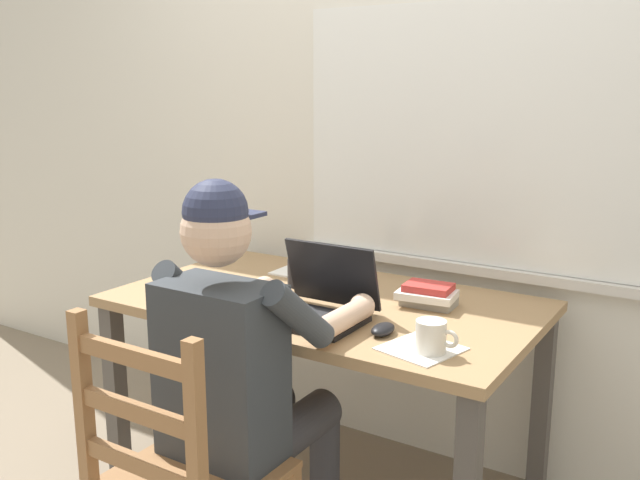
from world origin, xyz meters
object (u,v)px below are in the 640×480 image
at_px(computer_mouse, 383,329).
at_px(book_stack_main, 428,295).
at_px(laptop, 318,301).
at_px(desk, 325,323).
at_px(coffee_mug_dark, 298,273).
at_px(coffee_mug_white, 432,337).
at_px(seated_person, 245,366).

relative_size(computer_mouse, book_stack_main, 0.49).
distance_m(laptop, computer_mouse, 0.26).
relative_size(desk, laptop, 4.37).
bearing_deg(coffee_mug_dark, desk, -24.86).
bearing_deg(book_stack_main, laptop, -130.82).
relative_size(desk, computer_mouse, 14.42).
relative_size(computer_mouse, coffee_mug_white, 0.81).
bearing_deg(computer_mouse, book_stack_main, 89.93).
xyz_separation_m(seated_person, book_stack_main, (0.30, 0.61, 0.11)).
bearing_deg(book_stack_main, coffee_mug_dark, -175.84).
distance_m(laptop, coffee_mug_dark, 0.36).
bearing_deg(book_stack_main, seated_person, -116.37).
height_order(desk, book_stack_main, book_stack_main).
distance_m(seated_person, coffee_mug_dark, 0.62).
bearing_deg(book_stack_main, desk, -161.30).
height_order(seated_person, coffee_mug_dark, seated_person).
distance_m(laptop, book_stack_main, 0.39).
distance_m(coffee_mug_dark, book_stack_main, 0.50).
bearing_deg(seated_person, coffee_mug_dark, 109.15).
xyz_separation_m(seated_person, computer_mouse, (0.30, 0.28, 0.08)).
xyz_separation_m(desk, coffee_mug_white, (0.51, -0.27, 0.14)).
bearing_deg(desk, coffee_mug_dark, 155.14).
distance_m(laptop, coffee_mug_white, 0.44).
xyz_separation_m(laptop, computer_mouse, (0.25, -0.03, -0.04)).
xyz_separation_m(computer_mouse, coffee_mug_white, (0.18, -0.06, 0.03)).
relative_size(seated_person, coffee_mug_white, 10.01).
relative_size(desk, book_stack_main, 7.05).
bearing_deg(laptop, book_stack_main, 49.18).
xyz_separation_m(laptop, book_stack_main, (0.25, 0.29, -0.02)).
bearing_deg(laptop, coffee_mug_dark, 134.26).
bearing_deg(coffee_mug_dark, coffee_mug_white, -27.23).
height_order(seated_person, laptop, seated_person).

